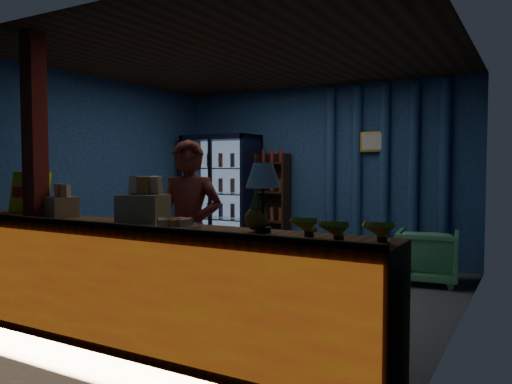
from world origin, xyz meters
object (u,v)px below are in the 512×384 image
Objects in this scene: green_chair at (428,256)px; table_lamp at (263,178)px; pastry_tray at (173,225)px; shopkeeper at (189,232)px.

green_chair is 3.38m from table_lamp.
table_lamp is at bearing 7.40° from pastry_tray.
shopkeeper is 3.43× the size of table_lamp.
green_chair is 1.66× the size of pastry_tray.
shopkeeper is 3.83× the size of pastry_tray.
table_lamp reaches higher than pastry_tray.
shopkeeper reaches higher than pastry_tray.
pastry_tray is at bearing 62.42° from green_chair.
shopkeeper is 0.76m from pastry_tray.
table_lamp is at bearing 73.85° from green_chair.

